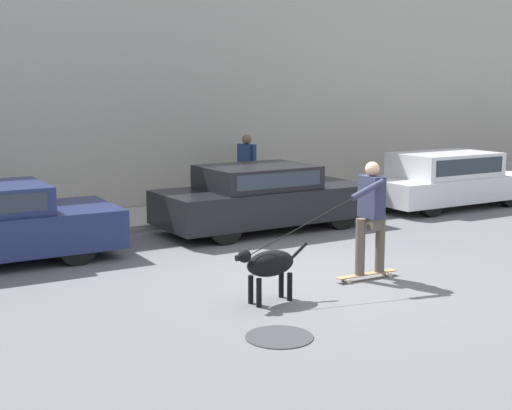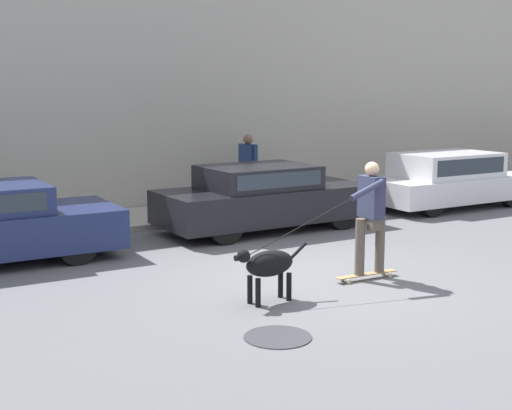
% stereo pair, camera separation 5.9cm
% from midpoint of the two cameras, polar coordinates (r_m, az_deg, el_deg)
% --- Properties ---
extents(ground_plane, '(36.00, 36.00, 0.00)m').
position_cam_midpoint_polar(ground_plane, '(10.56, 5.89, -5.85)').
color(ground_plane, slate).
extents(back_wall, '(32.00, 0.30, 5.72)m').
position_cam_midpoint_polar(back_wall, '(16.21, -9.18, 9.62)').
color(back_wall, '#ADA89E').
rests_on(back_wall, ground_plane).
extents(sidewalk_curb, '(30.00, 2.09, 0.12)m').
position_cam_midpoint_polar(sidewalk_curb, '(15.34, -7.16, -0.83)').
color(sidewalk_curb, '#A39E93').
rests_on(sidewalk_curb, ground_plane).
extents(parked_car_1, '(4.23, 1.76, 1.27)m').
position_cam_midpoint_polar(parked_car_1, '(13.90, 0.43, 0.55)').
color(parked_car_1, black).
rests_on(parked_car_1, ground_plane).
extents(parked_car_2, '(4.08, 1.76, 1.28)m').
position_cam_midpoint_polar(parked_car_2, '(17.13, 14.98, 1.92)').
color(parked_car_2, black).
rests_on(parked_car_2, ground_plane).
extents(dog, '(1.13, 0.37, 0.76)m').
position_cam_midpoint_polar(dog, '(9.24, 0.87, -4.81)').
color(dog, black).
rests_on(dog, ground_plane).
extents(skateboarder, '(2.72, 0.58, 1.72)m').
position_cam_midpoint_polar(skateboarder, '(10.39, 8.97, -0.63)').
color(skateboarder, beige).
rests_on(skateboarder, ground_plane).
extents(pedestrian_with_bag, '(0.29, 0.74, 1.58)m').
position_cam_midpoint_polar(pedestrian_with_bag, '(16.51, -0.89, 3.21)').
color(pedestrian_with_bag, brown).
rests_on(pedestrian_with_bag, sidewalk_curb).
extents(manhole_cover, '(0.77, 0.77, 0.01)m').
position_cam_midpoint_polar(manhole_cover, '(8.13, 1.67, -10.50)').
color(manhole_cover, '#38383D').
rests_on(manhole_cover, ground_plane).
extents(fire_hydrant, '(0.18, 0.18, 0.74)m').
position_cam_midpoint_polar(fire_hydrant, '(19.65, 18.50, 1.98)').
color(fire_hydrant, gold).
rests_on(fire_hydrant, ground_plane).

